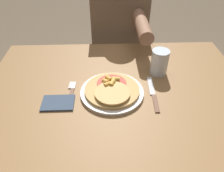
# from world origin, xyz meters

# --- Properties ---
(dining_table) EXTENTS (1.14, 0.79, 0.76)m
(dining_table) POSITION_xyz_m (0.00, 0.00, 0.64)
(dining_table) COLOR olive
(dining_table) RESTS_ON ground_plane
(plate) EXTENTS (0.26, 0.26, 0.01)m
(plate) POSITION_xyz_m (-0.02, -0.03, 0.77)
(plate) COLOR silver
(plate) RESTS_ON dining_table
(pizza) EXTENTS (0.22, 0.22, 0.04)m
(pizza) POSITION_xyz_m (-0.02, -0.04, 0.79)
(pizza) COLOR tan
(pizza) RESTS_ON plate
(fork) EXTENTS (0.03, 0.18, 0.00)m
(fork) POSITION_xyz_m (-0.19, -0.03, 0.76)
(fork) COLOR brown
(fork) RESTS_ON dining_table
(knife) EXTENTS (0.03, 0.22, 0.00)m
(knife) POSITION_xyz_m (0.15, -0.04, 0.76)
(knife) COLOR brown
(knife) RESTS_ON dining_table
(drinking_glass) EXTENTS (0.08, 0.08, 0.12)m
(drinking_glass) POSITION_xyz_m (0.20, 0.11, 0.82)
(drinking_glass) COLOR silver
(drinking_glass) RESTS_ON dining_table
(napkin) EXTENTS (0.13, 0.09, 0.01)m
(napkin) POSITION_xyz_m (-0.23, -0.08, 0.77)
(napkin) COLOR #38475B
(napkin) RESTS_ON dining_table
(person_diner) EXTENTS (0.34, 0.52, 1.20)m
(person_diner) POSITION_xyz_m (0.05, 0.59, 0.69)
(person_diner) COLOR #2D2D38
(person_diner) RESTS_ON ground_plane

